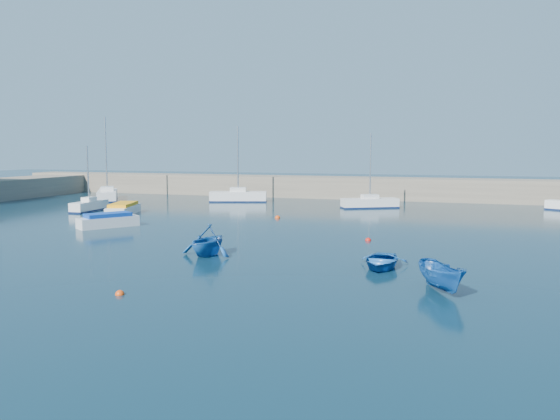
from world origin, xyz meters
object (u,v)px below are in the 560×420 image
(dinghy_right, at_px, (442,277))
(sailboat_6, at_px, (370,203))
(dinghy_center, at_px, (381,261))
(motorboat_2, at_px, (123,209))
(sailboat_4, at_px, (107,195))
(sailboat_5, at_px, (238,196))
(dinghy_left, at_px, (208,240))
(motorboat_1, at_px, (108,220))
(sailboat_3, at_px, (89,205))

(dinghy_right, bearing_deg, sailboat_6, 75.47)
(sailboat_6, relative_size, dinghy_center, 2.20)
(dinghy_right, bearing_deg, motorboat_2, 117.35)
(sailboat_4, xyz_separation_m, sailboat_5, (15.85, 2.62, 0.03))
(sailboat_6, distance_m, dinghy_left, 28.61)
(dinghy_left, bearing_deg, sailboat_6, 84.78)
(sailboat_6, xyz_separation_m, motorboat_1, (-17.38, -20.21, -0.03))
(sailboat_4, xyz_separation_m, dinghy_left, (26.33, -27.49, 0.27))
(sailboat_5, bearing_deg, dinghy_center, -163.71)
(dinghy_right, bearing_deg, dinghy_left, 133.79)
(sailboat_4, distance_m, dinghy_right, 50.52)
(sailboat_4, bearing_deg, dinghy_center, -70.67)
(sailboat_4, distance_m, sailboat_5, 16.06)
(motorboat_1, height_order, motorboat_2, motorboat_1)
(sailboat_6, bearing_deg, sailboat_4, 62.97)
(sailboat_4, bearing_deg, dinghy_left, -79.54)
(dinghy_center, bearing_deg, sailboat_5, 125.00)
(sailboat_6, distance_m, dinghy_center, 28.80)
(motorboat_1, bearing_deg, sailboat_5, 119.16)
(sailboat_3, relative_size, sailboat_6, 0.83)
(motorboat_1, bearing_deg, sailboat_6, 83.33)
(dinghy_left, bearing_deg, sailboat_4, 138.63)
(sailboat_3, xyz_separation_m, sailboat_6, (25.86, 11.34, 0.01))
(sailboat_6, xyz_separation_m, motorboat_2, (-21.17, -12.52, -0.05))
(sailboat_4, xyz_separation_m, dinghy_center, (36.26, -27.69, -0.27))
(sailboat_5, distance_m, dinghy_right, 41.57)
(sailboat_4, xyz_separation_m, motorboat_1, (13.96, -19.52, -0.11))
(dinghy_right, bearing_deg, sailboat_4, 112.72)
(sailboat_3, distance_m, motorboat_1, 12.27)
(sailboat_5, height_order, motorboat_2, sailboat_5)
(sailboat_5, xyz_separation_m, motorboat_1, (-1.88, -22.14, -0.14))
(dinghy_center, bearing_deg, motorboat_1, 160.93)
(sailboat_3, xyz_separation_m, dinghy_right, (33.89, -21.00, 0.09))
(sailboat_3, relative_size, motorboat_1, 1.37)
(sailboat_6, bearing_deg, dinghy_left, 141.64)
(sailboat_5, bearing_deg, dinghy_right, -163.22)
(sailboat_5, distance_m, dinghy_center, 36.55)
(sailboat_5, bearing_deg, motorboat_1, 157.46)
(sailboat_3, relative_size, sailboat_5, 0.74)
(sailboat_3, xyz_separation_m, motorboat_1, (8.48, -8.86, -0.02))
(sailboat_3, bearing_deg, sailboat_5, 49.29)
(dinghy_center, bearing_deg, sailboat_6, 100.89)
(sailboat_5, xyz_separation_m, dinghy_right, (23.52, -34.28, -0.02))
(dinghy_center, bearing_deg, dinghy_right, -50.89)
(dinghy_right, bearing_deg, dinghy_center, 99.59)
(sailboat_5, relative_size, dinghy_center, 2.47)
(sailboat_5, bearing_deg, sailboat_4, 81.72)
(sailboat_5, xyz_separation_m, dinghy_center, (20.42, -30.31, -0.30))
(sailboat_3, bearing_deg, dinghy_center, -31.69)
(motorboat_2, distance_m, dinghy_left, 22.50)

